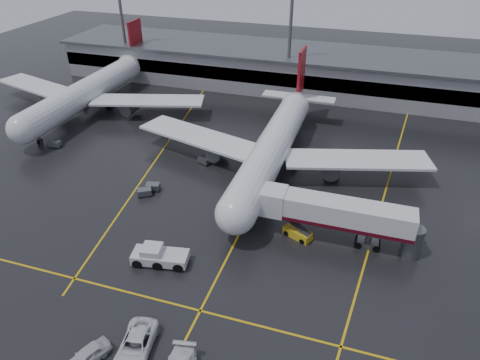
% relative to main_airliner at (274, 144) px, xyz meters
% --- Properties ---
extents(ground, '(220.00, 220.00, 0.00)m').
position_rel_main_airliner_xyz_m(ground, '(0.00, -9.70, -4.21)').
color(ground, black).
rests_on(ground, ground).
extents(apron_line_centre, '(0.25, 90.00, 0.02)m').
position_rel_main_airliner_xyz_m(apron_line_centre, '(0.00, -9.70, -4.20)').
color(apron_line_centre, gold).
rests_on(apron_line_centre, ground).
extents(apron_line_stop, '(60.00, 0.25, 0.02)m').
position_rel_main_airliner_xyz_m(apron_line_stop, '(0.00, -31.70, -4.20)').
color(apron_line_stop, gold).
rests_on(apron_line_stop, ground).
extents(apron_line_left, '(9.99, 69.35, 0.02)m').
position_rel_main_airliner_xyz_m(apron_line_left, '(-20.00, 0.30, -4.20)').
color(apron_line_left, gold).
rests_on(apron_line_left, ground).
extents(apron_line_right, '(7.57, 69.64, 0.02)m').
position_rel_main_airliner_xyz_m(apron_line_right, '(18.00, 0.30, -4.20)').
color(apron_line_right, gold).
rests_on(apron_line_right, ground).
extents(terminal, '(122.00, 19.00, 8.60)m').
position_rel_main_airliner_xyz_m(terminal, '(0.00, 38.23, 0.11)').
color(terminal, gray).
rests_on(terminal, ground).
extents(light_mast_left, '(3.00, 1.20, 25.45)m').
position_rel_main_airliner_xyz_m(light_mast_left, '(-45.00, 32.30, 10.27)').
color(light_mast_left, '#595B60').
rests_on(light_mast_left, ground).
extents(light_mast_mid, '(3.00, 1.20, 25.45)m').
position_rel_main_airliner_xyz_m(light_mast_mid, '(-5.00, 32.30, 10.27)').
color(light_mast_mid, '#595B60').
rests_on(light_mast_mid, ground).
extents(main_airliner, '(48.80, 45.60, 14.10)m').
position_rel_main_airliner_xyz_m(main_airliner, '(0.00, 0.00, 0.00)').
color(main_airliner, silver).
rests_on(main_airliner, ground).
extents(second_airliner, '(48.80, 45.60, 14.10)m').
position_rel_main_airliner_xyz_m(second_airliner, '(-42.00, 12.00, 0.00)').
color(second_airliner, silver).
rests_on(second_airliner, ground).
extents(jet_bridge, '(19.90, 3.40, 6.05)m').
position_rel_main_airliner_xyz_m(jet_bridge, '(11.87, -15.70, -0.28)').
color(jet_bridge, silver).
rests_on(jet_bridge, ground).
extents(pushback_tractor, '(6.99, 3.85, 2.37)m').
position_rel_main_airliner_xyz_m(pushback_tractor, '(-7.47, -26.26, -3.27)').
color(pushback_tractor, silver).
rests_on(pushback_tractor, ground).
extents(belt_loader, '(4.03, 2.92, 2.35)m').
position_rel_main_airliner_xyz_m(belt_loader, '(7.30, -16.49, -3.63)').
color(belt_loader, gold).
rests_on(belt_loader, ground).
extents(service_van_a, '(4.02, 6.82, 1.78)m').
position_rel_main_airliner_xyz_m(service_van_a, '(-3.88, -38.20, -3.32)').
color(service_van_a, silver).
rests_on(service_van_a, ground).
extents(service_van_d, '(3.53, 4.95, 1.56)m').
position_rel_main_airliner_xyz_m(service_van_d, '(-7.68, -40.53, -3.43)').
color(service_van_d, silver).
rests_on(service_van_d, ground).
extents(baggage_cart_a, '(2.25, 1.73, 1.12)m').
position_rel_main_airliner_xyz_m(baggage_cart_a, '(-15.51, -12.27, -3.58)').
color(baggage_cart_a, '#595B60').
rests_on(baggage_cart_a, ground).
extents(baggage_cart_b, '(2.39, 2.17, 1.12)m').
position_rel_main_airliner_xyz_m(baggage_cart_b, '(-16.00, -13.95, -3.58)').
color(baggage_cart_b, '#595B60').
rests_on(baggage_cart_b, ground).
extents(baggage_cart_c, '(2.33, 1.92, 1.12)m').
position_rel_main_airliner_xyz_m(baggage_cart_c, '(-11.16, -2.39, -3.58)').
color(baggage_cart_c, '#595B60').
rests_on(baggage_cart_c, ground).
extents(baggage_cart_d, '(2.25, 1.73, 1.12)m').
position_rel_main_airliner_xyz_m(baggage_cart_d, '(-46.76, 0.41, -3.58)').
color(baggage_cart_d, '#595B60').
rests_on(baggage_cart_d, ground).
extents(baggage_cart_e, '(2.19, 1.63, 1.12)m').
position_rel_main_airliner_xyz_m(baggage_cart_e, '(-38.51, -4.92, -3.58)').
color(baggage_cart_e, '#595B60').
rests_on(baggage_cart_e, ground).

